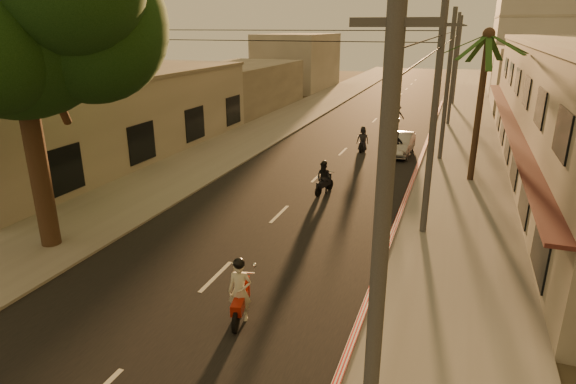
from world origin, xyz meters
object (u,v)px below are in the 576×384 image
at_px(scooter_mid_b, 396,146).
at_px(scooter_far_a, 363,140).
at_px(scooter_red, 240,292).
at_px(palm_tree, 488,43).
at_px(parked_car, 400,144).
at_px(broadleaf_tree, 23,9).
at_px(scooter_far_b, 397,116).
at_px(scooter_mid_a, 324,179).

relative_size(scooter_mid_b, scooter_far_a, 1.04).
bearing_deg(scooter_far_a, scooter_red, -91.18).
xyz_separation_m(palm_tree, parked_car, (-4.39, 4.63, -6.45)).
bearing_deg(broadleaf_tree, scooter_far_a, 67.15).
bearing_deg(scooter_far_b, parked_car, -96.06).
bearing_deg(palm_tree, parked_car, 133.52).
height_order(broadleaf_tree, palm_tree, broadleaf_tree).
xyz_separation_m(scooter_mid_b, scooter_far_b, (-1.34, 10.66, 0.08)).
height_order(broadleaf_tree, scooter_red, broadleaf_tree).
bearing_deg(scooter_mid_a, palm_tree, 46.81).
bearing_deg(scooter_mid_a, scooter_red, -73.02).
bearing_deg(parked_car, scooter_mid_a, -103.28).
bearing_deg(scooter_mid_a, scooter_far_b, 99.90).
relative_size(palm_tree, parked_car, 1.90).
xyz_separation_m(scooter_mid_a, scooter_far_a, (0.09, 9.22, -0.02)).
bearing_deg(scooter_far_a, palm_tree, -37.15).
bearing_deg(broadleaf_tree, scooter_far_b, 72.54).
relative_size(scooter_red, scooter_far_b, 1.03).
bearing_deg(scooter_red, palm_tree, 56.20).
bearing_deg(scooter_far_a, scooter_mid_a, -93.56).
bearing_deg(palm_tree, scooter_red, -111.18).
relative_size(scooter_red, scooter_far_a, 1.12).
height_order(broadleaf_tree, scooter_far_b, broadleaf_tree).
bearing_deg(parked_car, palm_tree, -44.47).
relative_size(broadleaf_tree, scooter_mid_a, 7.03).
bearing_deg(scooter_red, scooter_mid_b, 72.40).
distance_m(scooter_far_a, parked_car, 2.43).
distance_m(scooter_mid_a, scooter_far_a, 9.22).
bearing_deg(scooter_mid_a, parked_car, 87.94).
relative_size(broadleaf_tree, scooter_mid_b, 6.71).
height_order(scooter_mid_a, scooter_mid_b, scooter_mid_b).
distance_m(scooter_red, parked_car, 20.64).
distance_m(scooter_mid_a, scooter_mid_b, 8.37).
height_order(scooter_red, scooter_mid_a, scooter_red).
bearing_deg(scooter_mid_b, scooter_far_b, 97.84).
bearing_deg(scooter_far_b, broadleaf_tree, -122.13).
bearing_deg(parked_car, scooter_red, -92.93).
bearing_deg(palm_tree, scooter_mid_b, 142.67).
xyz_separation_m(scooter_red, scooter_far_a, (-0.65, 20.56, -0.10)).
distance_m(scooter_far_b, parked_car, 9.56).
bearing_deg(scooter_mid_b, broadleaf_tree, -119.70).
distance_m(broadleaf_tree, scooter_far_a, 21.49).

